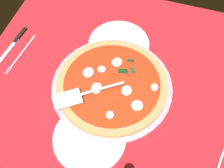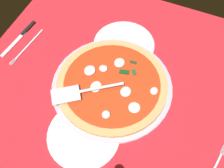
% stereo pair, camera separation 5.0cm
% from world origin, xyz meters
% --- Properties ---
extents(ground_plane, '(0.98, 0.98, 0.01)m').
position_xyz_m(ground_plane, '(0.00, 0.00, -0.00)').
color(ground_plane, red).
extents(pizza_pan, '(0.41, 0.41, 0.01)m').
position_xyz_m(pizza_pan, '(0.02, 0.01, 0.01)').
color(pizza_pan, '#B1AEC0').
rests_on(pizza_pan, ground_plane).
extents(dinner_plate_left, '(0.23, 0.23, 0.01)m').
position_xyz_m(dinner_plate_left, '(-0.18, 0.02, 0.01)').
color(dinner_plate_left, white).
rests_on(dinner_plate_left, ground_plane).
extents(dinner_plate_right, '(0.23, 0.23, 0.01)m').
position_xyz_m(dinner_plate_right, '(0.20, 0.04, 0.01)').
color(dinner_plate_right, white).
rests_on(dinner_plate_right, ground_plane).
extents(pizza, '(0.38, 0.38, 0.03)m').
position_xyz_m(pizza, '(0.02, 0.01, 0.02)').
color(pizza, '#E0A360').
rests_on(pizza, pizza_pan).
extents(pizza_server, '(0.17, 0.21, 0.01)m').
position_xyz_m(pizza_server, '(-0.06, 0.08, 0.05)').
color(pizza_server, silver).
rests_on(pizza_server, pizza).
extents(place_setting_far, '(0.22, 0.13, 0.01)m').
position_xyz_m(place_setting_far, '(0.07, 0.40, 0.00)').
color(place_setting_far, white).
rests_on(place_setting_far, ground_plane).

